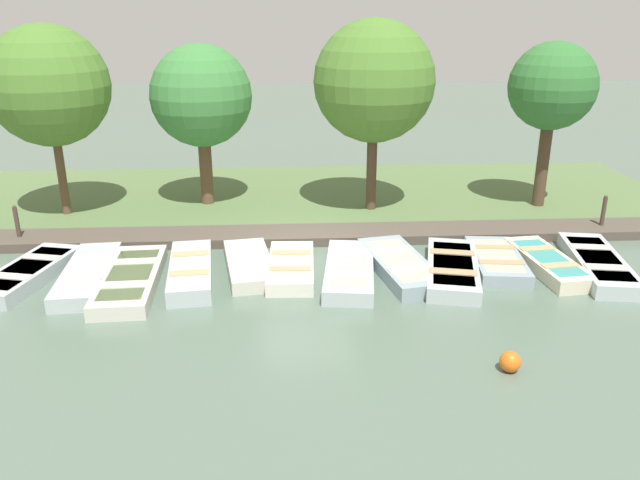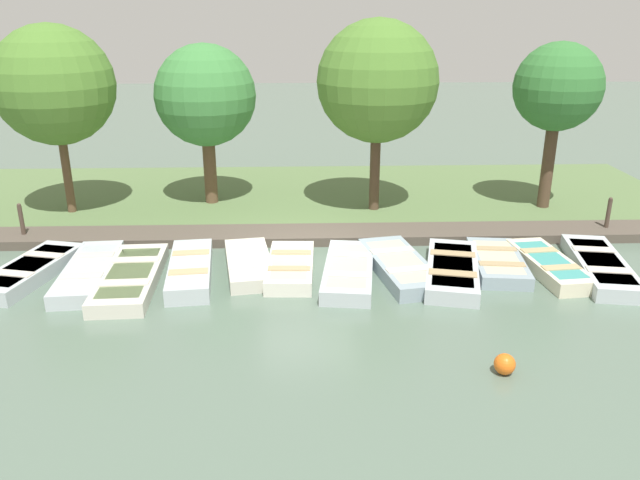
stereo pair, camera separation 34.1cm
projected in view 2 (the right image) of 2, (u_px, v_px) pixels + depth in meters
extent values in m
plane|color=#566B5B|center=(307.00, 258.00, 15.85)|extent=(80.00, 80.00, 0.00)
cube|color=#567042|center=(305.00, 198.00, 20.50)|extent=(8.00, 24.00, 0.20)
cube|color=#51473D|center=(307.00, 235.00, 17.09)|extent=(1.25, 20.76, 0.25)
cube|color=#B2BCC1|center=(30.00, 271.00, 14.62)|extent=(3.22, 1.77, 0.35)
cube|color=teal|center=(28.00, 265.00, 14.56)|extent=(2.63, 1.41, 0.03)
cube|color=beige|center=(12.00, 273.00, 14.02)|extent=(0.53, 1.03, 0.03)
cube|color=beige|center=(43.00, 255.00, 15.08)|extent=(0.53, 1.03, 0.03)
cube|color=#B2BCC1|center=(89.00, 272.00, 14.56)|extent=(3.38, 1.25, 0.34)
cube|color=#4C709E|center=(88.00, 266.00, 14.51)|extent=(2.77, 0.98, 0.03)
cube|color=beige|center=(81.00, 276.00, 13.91)|extent=(0.40, 0.95, 0.03)
cube|color=beige|center=(94.00, 255.00, 15.08)|extent=(0.40, 0.95, 0.03)
cube|color=beige|center=(131.00, 278.00, 14.29)|extent=(3.56, 1.36, 0.32)
cube|color=#6B7F51|center=(130.00, 272.00, 14.24)|extent=(2.92, 1.07, 0.03)
cube|color=beige|center=(124.00, 283.00, 13.61)|extent=(0.40, 1.12, 0.03)
cube|color=beige|center=(136.00, 260.00, 14.85)|extent=(0.40, 1.12, 0.03)
cube|color=#B2BCC1|center=(190.00, 270.00, 14.64)|extent=(3.18, 1.28, 0.38)
cube|color=#994C33|center=(190.00, 263.00, 14.58)|extent=(2.61, 1.01, 0.03)
cube|color=tan|center=(188.00, 272.00, 14.02)|extent=(0.40, 0.91, 0.03)
cube|color=tan|center=(191.00, 253.00, 15.12)|extent=(0.40, 0.91, 0.03)
cube|color=beige|center=(249.00, 264.00, 15.05)|extent=(2.87, 1.43, 0.32)
cube|color=teal|center=(249.00, 258.00, 14.99)|extent=(2.35, 1.13, 0.03)
cube|color=beige|center=(250.00, 266.00, 14.50)|extent=(0.41, 0.98, 0.03)
cube|color=beige|center=(247.00, 250.00, 15.47)|extent=(0.41, 0.98, 0.03)
cube|color=silver|center=(290.00, 267.00, 14.87)|extent=(2.70, 1.18, 0.33)
cube|color=beige|center=(290.00, 261.00, 14.81)|extent=(2.22, 0.92, 0.03)
cube|color=tan|center=(289.00, 268.00, 14.33)|extent=(0.31, 0.99, 0.03)
cube|color=tan|center=(291.00, 252.00, 15.28)|extent=(0.31, 0.99, 0.03)
cube|color=#B2BCC1|center=(349.00, 271.00, 14.63)|extent=(3.31, 1.51, 0.34)
cube|color=beige|center=(349.00, 265.00, 14.57)|extent=(2.71, 1.20, 0.03)
cube|color=beige|center=(347.00, 274.00, 14.00)|extent=(0.45, 1.05, 0.03)
cube|color=beige|center=(350.00, 254.00, 15.13)|extent=(0.45, 1.05, 0.03)
cube|color=#8C9EA8|center=(400.00, 266.00, 14.89)|extent=(3.38, 1.75, 0.34)
cube|color=beige|center=(400.00, 260.00, 14.84)|extent=(2.76, 1.39, 0.03)
cube|color=beige|center=(409.00, 269.00, 14.27)|extent=(0.52, 1.11, 0.03)
cube|color=beige|center=(392.00, 250.00, 15.39)|extent=(0.52, 1.11, 0.03)
cube|color=#B2BCC1|center=(452.00, 270.00, 14.66)|extent=(3.43, 1.88, 0.35)
cube|color=#6B7F51|center=(453.00, 264.00, 14.60)|extent=(2.80, 1.50, 0.03)
cube|color=tan|center=(453.00, 273.00, 14.03)|extent=(0.56, 1.12, 0.03)
cube|color=tan|center=(453.00, 253.00, 15.16)|extent=(0.56, 1.12, 0.03)
cube|color=#8C9EA8|center=(497.00, 262.00, 15.16)|extent=(2.77, 1.46, 0.31)
cube|color=beige|center=(498.00, 257.00, 15.11)|extent=(2.27, 1.15, 0.03)
cube|color=tan|center=(502.00, 264.00, 14.63)|extent=(0.39, 1.09, 0.03)
cube|color=tan|center=(494.00, 248.00, 15.57)|extent=(0.39, 1.09, 0.03)
cube|color=beige|center=(549.00, 265.00, 14.95)|extent=(2.98, 1.24, 0.34)
cube|color=teal|center=(550.00, 259.00, 14.90)|extent=(2.44, 0.98, 0.03)
cube|color=tan|center=(561.00, 267.00, 14.38)|extent=(0.38, 0.90, 0.03)
cube|color=tan|center=(539.00, 250.00, 15.40)|extent=(0.38, 0.90, 0.03)
cube|color=#B2BCC1|center=(600.00, 266.00, 14.89)|extent=(3.62, 1.67, 0.34)
cube|color=#6B7F51|center=(601.00, 260.00, 14.83)|extent=(2.96, 1.33, 0.03)
cube|color=beige|center=(610.00, 270.00, 14.21)|extent=(0.52, 1.04, 0.03)
cube|color=beige|center=(594.00, 249.00, 15.44)|extent=(0.52, 1.04, 0.03)
cylinder|color=#47382D|center=(22.00, 224.00, 16.70)|extent=(0.12, 0.12, 1.05)
sphere|color=#47382D|center=(19.00, 205.00, 16.51)|extent=(0.10, 0.10, 0.10)
cylinder|color=#47382D|center=(608.00, 218.00, 17.22)|extent=(0.12, 0.12, 1.05)
sphere|color=#47382D|center=(611.00, 199.00, 17.03)|extent=(0.10, 0.10, 0.10)
sphere|color=orange|center=(505.00, 364.00, 10.77)|extent=(0.37, 0.37, 0.37)
cylinder|color=brown|center=(66.00, 169.00, 18.40)|extent=(0.25, 0.25, 3.01)
sphere|color=#4C7A2D|center=(54.00, 85.00, 17.55)|extent=(3.37, 3.37, 3.37)
cylinder|color=brown|center=(210.00, 166.00, 19.38)|extent=(0.39, 0.39, 2.69)
sphere|color=#3D7F3D|center=(205.00, 95.00, 18.62)|extent=(3.03, 3.03, 3.03)
cylinder|color=#4C3828|center=(375.00, 166.00, 18.64)|extent=(0.30, 0.30, 3.05)
sphere|color=#4C7A2D|center=(378.00, 81.00, 17.77)|extent=(3.49, 3.49, 3.49)
cylinder|color=#4C3828|center=(548.00, 163.00, 18.84)|extent=(0.36, 0.36, 3.13)
sphere|color=#337033|center=(558.00, 87.00, 18.05)|extent=(2.55, 2.55, 2.55)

